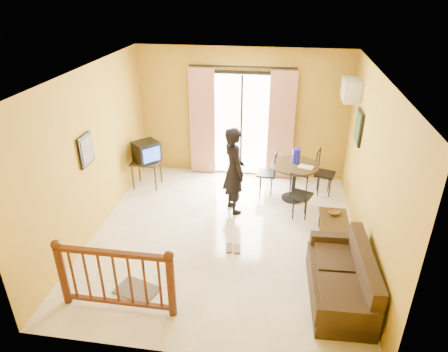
# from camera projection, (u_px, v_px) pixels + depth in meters

# --- Properties ---
(ground) EXTENTS (5.00, 5.00, 0.00)m
(ground) POSITION_uv_depth(u_px,v_px,m) (224.00, 235.00, 6.97)
(ground) COLOR beige
(ground) RESTS_ON ground
(room_shell) EXTENTS (5.00, 5.00, 5.00)m
(room_shell) POSITION_uv_depth(u_px,v_px,m) (224.00, 145.00, 6.20)
(room_shell) COLOR white
(room_shell) RESTS_ON ground
(balcony_door) EXTENTS (2.25, 0.14, 2.46)m
(balcony_door) POSITION_uv_depth(u_px,v_px,m) (241.00, 125.00, 8.58)
(balcony_door) COLOR black
(balcony_door) RESTS_ON ground
(tv_table) EXTENTS (0.59, 0.49, 0.59)m
(tv_table) POSITION_uv_depth(u_px,v_px,m) (146.00, 164.00, 8.38)
(tv_table) COLOR black
(tv_table) RESTS_ON ground
(television) EXTENTS (0.63, 0.64, 0.43)m
(television) POSITION_uv_depth(u_px,v_px,m) (146.00, 152.00, 8.24)
(television) COLOR black
(television) RESTS_ON tv_table
(picture_left) EXTENTS (0.05, 0.42, 0.52)m
(picture_left) POSITION_uv_depth(u_px,v_px,m) (86.00, 150.00, 6.39)
(picture_left) COLOR black
(picture_left) RESTS_ON room_shell
(dining_table) EXTENTS (0.92, 0.92, 0.76)m
(dining_table) POSITION_uv_depth(u_px,v_px,m) (295.00, 172.00, 7.84)
(dining_table) COLOR black
(dining_table) RESTS_ON ground
(water_jug) EXTENTS (0.15, 0.15, 0.29)m
(water_jug) POSITION_uv_depth(u_px,v_px,m) (296.00, 156.00, 7.79)
(water_jug) COLOR #1713B8
(water_jug) RESTS_ON dining_table
(serving_tray) EXTENTS (0.32, 0.26, 0.02)m
(serving_tray) POSITION_uv_depth(u_px,v_px,m) (306.00, 167.00, 7.65)
(serving_tray) COLOR white
(serving_tray) RESTS_ON dining_table
(dining_chairs) EXTENTS (1.64, 1.47, 0.95)m
(dining_chairs) POSITION_uv_depth(u_px,v_px,m) (295.00, 200.00, 8.04)
(dining_chairs) COLOR black
(dining_chairs) RESTS_ON ground
(air_conditioner) EXTENTS (0.31, 0.60, 0.40)m
(air_conditioner) POSITION_uv_depth(u_px,v_px,m) (351.00, 90.00, 7.44)
(air_conditioner) COLOR silver
(air_conditioner) RESTS_ON room_shell
(botanical_print) EXTENTS (0.05, 0.50, 0.60)m
(botanical_print) POSITION_uv_depth(u_px,v_px,m) (359.00, 127.00, 7.07)
(botanical_print) COLOR black
(botanical_print) RESTS_ON room_shell
(coffee_table) EXTENTS (0.47, 0.84, 0.38)m
(coffee_table) POSITION_uv_depth(u_px,v_px,m) (334.00, 227.00, 6.75)
(coffee_table) COLOR black
(coffee_table) RESTS_ON ground
(bowl) EXTENTS (0.26, 0.26, 0.07)m
(bowl) POSITION_uv_depth(u_px,v_px,m) (334.00, 212.00, 6.86)
(bowl) COLOR brown
(bowl) RESTS_ON coffee_table
(sofa) EXTENTS (0.83, 1.68, 0.79)m
(sofa) POSITION_uv_depth(u_px,v_px,m) (344.00, 282.00, 5.47)
(sofa) COLOR #312213
(sofa) RESTS_ON ground
(standing_person) EXTENTS (0.65, 0.73, 1.67)m
(standing_person) POSITION_uv_depth(u_px,v_px,m) (234.00, 171.00, 7.36)
(standing_person) COLOR black
(standing_person) RESTS_ON ground
(stair_balustrade) EXTENTS (1.63, 0.13, 1.04)m
(stair_balustrade) POSITION_uv_depth(u_px,v_px,m) (115.00, 275.00, 5.19)
(stair_balustrade) COLOR #471E0F
(stair_balustrade) RESTS_ON ground
(doormat) EXTENTS (0.69, 0.56, 0.02)m
(doormat) POSITION_uv_depth(u_px,v_px,m) (137.00, 290.00, 5.73)
(doormat) COLOR #554B44
(doormat) RESTS_ON ground
(sandals) EXTENTS (0.27, 0.26, 0.03)m
(sandals) POSITION_uv_depth(u_px,v_px,m) (233.00, 248.00, 6.60)
(sandals) COLOR brown
(sandals) RESTS_ON ground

